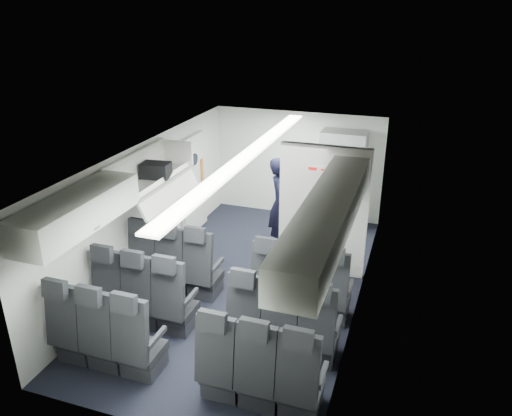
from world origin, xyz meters
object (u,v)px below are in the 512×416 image
Objects in this scene: seat_row_rear at (179,356)px; boarding_door at (193,184)px; galley_unit at (341,180)px; carry_on_bag at (156,171)px; flight_attendant at (281,204)px; seat_row_mid at (211,313)px; seat_row_front at (235,279)px.

boarding_door reaches higher than seat_row_rear.
seat_row_rear is at bearing -100.65° from galley_unit.
carry_on_bag is (-2.35, -2.87, 0.83)m from galley_unit.
galley_unit is 1.12× the size of flight_attendant.
carry_on_bag reaches higher than flight_attendant.
flight_attendant is 2.35m from carry_on_bag.
seat_row_rear is 1.79× the size of boarding_door.
galley_unit is 1.58m from flight_attendant.
boarding_door is at bearing 118.77° from seat_row_mid.
seat_row_rear is 4.25m from boarding_door.
galley_unit is 1.02× the size of boarding_door.
carry_on_bag is (0.24, -1.70, 0.82)m from boarding_door.
flight_attendant reaches higher than seat_row_front.
galley_unit is at bearing 43.21° from carry_on_bag.
carry_on_bag is (-1.40, 0.39, 1.38)m from seat_row_front.
seat_row_rear is (0.00, -0.90, 0.00)m from seat_row_mid.
galley_unit is (0.95, 5.05, 0.55)m from seat_row_rear.
carry_on_bag is (-1.40, 1.29, 1.38)m from seat_row_mid.
seat_row_mid is at bearing -90.00° from seat_row_front.
seat_row_rear is at bearing -90.00° from seat_row_front.
seat_row_front is at bearing -22.98° from carry_on_bag.
flight_attendant is at bearing -121.72° from galley_unit.
seat_row_front is 2.71m from boarding_door.
seat_row_mid is 1.96× the size of flight_attendant.
flight_attendant is at bearing 88.12° from seat_row_rear.
seat_row_front is 1.00× the size of seat_row_rear.
seat_row_rear is 2.94m from carry_on_bag.
boarding_door is 1.77m from flight_attendant.
seat_row_front is 1.96× the size of flight_attendant.
seat_row_rear is 3.74m from flight_attendant.
boarding_door is (-2.59, -1.17, 0.00)m from galley_unit.
galley_unit reaches higher than boarding_door.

